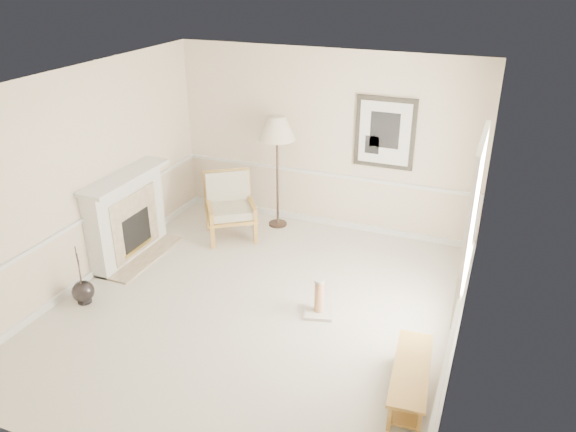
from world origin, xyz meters
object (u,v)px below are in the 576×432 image
(armchair, at_px, (229,203))
(floor_lamp, at_px, (277,131))
(scratching_post, at_px, (319,303))
(floor_vase, at_px, (83,292))
(bench, at_px, (411,376))

(armchair, bearing_deg, floor_lamp, 9.22)
(scratching_post, bearing_deg, floor_vase, -163.00)
(floor_vase, height_order, bench, floor_vase)
(floor_vase, height_order, floor_lamp, floor_lamp)
(bench, bearing_deg, armchair, 142.41)
(scratching_post, bearing_deg, bench, -37.11)
(floor_vase, xyz_separation_m, scratching_post, (2.95, 0.90, 0.00))
(bench, relative_size, scratching_post, 2.46)
(floor_lamp, relative_size, bench, 1.50)
(bench, height_order, scratching_post, scratching_post)
(floor_vase, xyz_separation_m, bench, (4.29, -0.12, 0.08))
(floor_lamp, relative_size, scratching_post, 3.70)
(floor_vase, distance_m, floor_lamp, 3.73)
(armchair, xyz_separation_m, floor_lamp, (0.60, 0.58, 1.09))
(floor_vase, distance_m, bench, 4.29)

